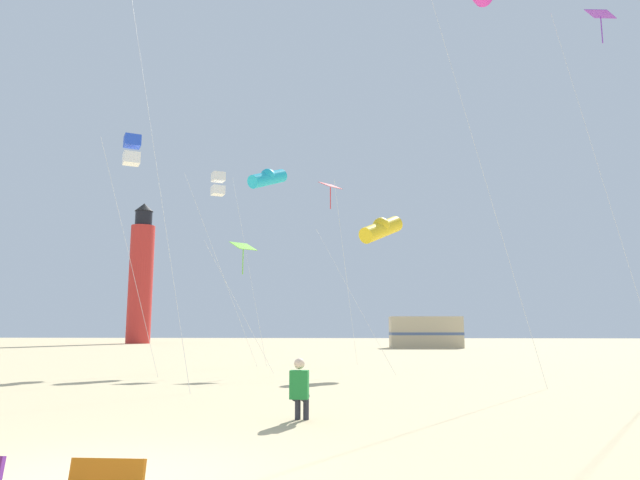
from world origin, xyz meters
name	(u,v)px	position (x,y,z in m)	size (l,w,h in m)	color
kite_flyer_standing	(300,388)	(1.87, 4.42, 0.61)	(0.35, 0.52, 1.16)	#238438
kite_box_blue	(132,150)	(-5.77, 14.20, 8.54)	(2.11, 2.02, 9.12)	silver
kite_tube_cyan	(268,178)	(-1.76, 22.07, 9.48)	(2.76, 3.01, 10.18)	silver
kite_diamond_scarlet	(331,192)	(1.60, 21.22, 8.45)	(1.87, 1.87, 9.00)	silver
kite_diamond_lime	(243,250)	(-1.92, 17.00, 4.99)	(2.81, 2.17, 5.36)	silver
kite_diamond_violet	(601,31)	(12.19, 14.32, 12.87)	(2.53, 2.53, 13.81)	silver
kite_tube_gold	(381,229)	(3.93, 17.98, 6.00)	(3.86, 4.02, 6.70)	silver
kite_box_white	(218,184)	(-4.06, 20.83, 8.87)	(3.35, 2.73, 9.46)	silver
lighthouse_distant	(141,277)	(-23.18, 59.51, 7.84)	(2.80, 2.80, 16.80)	red
rv_van_tan	(426,332)	(8.81, 46.16, 1.39)	(6.56, 2.69, 2.80)	#C6B28C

